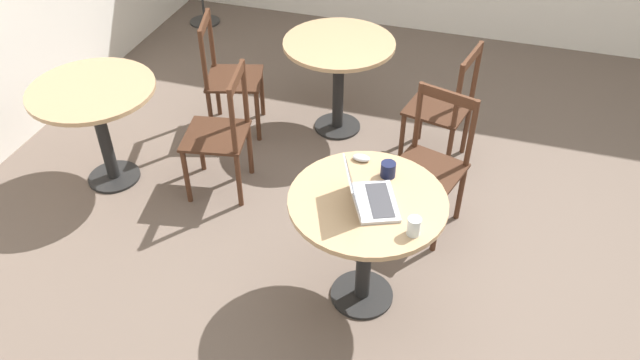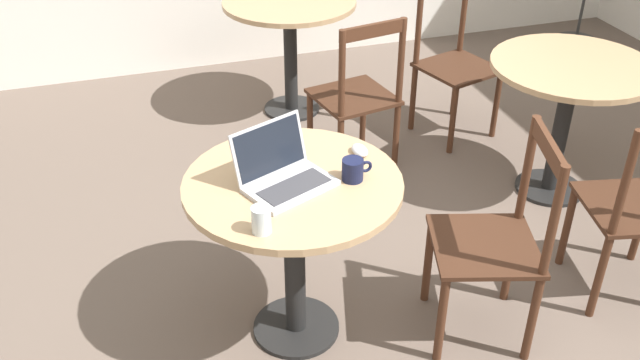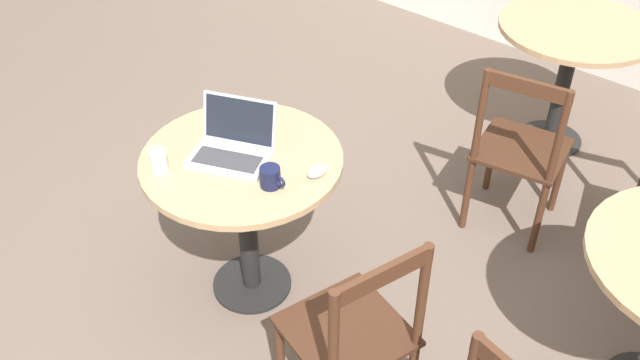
% 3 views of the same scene
% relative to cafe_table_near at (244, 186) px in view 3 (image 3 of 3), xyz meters
% --- Properties ---
extents(cafe_table_near, '(0.83, 0.83, 0.76)m').
position_rel_cafe_table_near_xyz_m(cafe_table_near, '(0.00, 0.00, 0.00)').
color(cafe_table_near, black).
rests_on(cafe_table_near, ground_plane).
extents(cafe_table_far, '(0.83, 0.83, 0.76)m').
position_rel_cafe_table_near_xyz_m(cafe_table_far, '(0.54, 2.00, 0.00)').
color(cafe_table_far, black).
rests_on(cafe_table_far, ground_plane).
extents(chair_near_right, '(0.51, 0.51, 0.93)m').
position_rel_cafe_table_near_xyz_m(chair_near_right, '(0.77, -0.23, -0.15)').
color(chair_near_right, '#472819').
rests_on(chair_near_right, ground_plane).
extents(chair_far_front, '(0.48, 0.48, 0.93)m').
position_rel_cafe_table_near_xyz_m(chair_far_front, '(0.70, 1.16, -0.15)').
color(chair_far_front, '#472819').
rests_on(chair_far_front, ground_plane).
extents(laptop, '(0.39, 0.36, 0.22)m').
position_rel_cafe_table_near_xyz_m(laptop, '(-0.04, -0.01, 0.20)').
color(laptop, '#B7B7BC').
rests_on(laptop, cafe_table_near).
extents(mouse, '(0.06, 0.10, 0.03)m').
position_rel_cafe_table_near_xyz_m(mouse, '(0.31, 0.11, 0.17)').
color(mouse, '#B7B7BC').
rests_on(mouse, cafe_table_near).
extents(mug, '(0.12, 0.08, 0.09)m').
position_rel_cafe_table_near_xyz_m(mug, '(0.22, -0.06, 0.19)').
color(mug, '#141938').
rests_on(mug, cafe_table_near).
extents(drinking_glass, '(0.07, 0.07, 0.10)m').
position_rel_cafe_table_near_xyz_m(drinking_glass, '(-0.18, -0.27, 0.20)').
color(drinking_glass, silver).
rests_on(drinking_glass, cafe_table_near).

